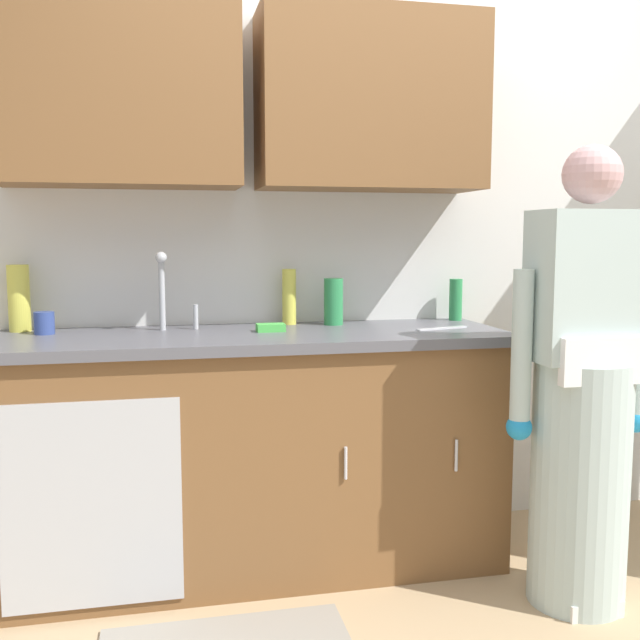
{
  "coord_description": "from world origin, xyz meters",
  "views": [
    {
      "loc": [
        -0.9,
        -2.09,
        1.31
      ],
      "look_at": [
        -0.33,
        0.55,
        1.0
      ],
      "focal_mm": 40.91,
      "sensor_mm": 36.0,
      "label": 1
    }
  ],
  "objects_px": {
    "bottle_water_tall": "(334,302)",
    "sponge": "(271,328)",
    "bottle_dish_liquid": "(456,300)",
    "cup_by_sink": "(44,323)",
    "knife_on_counter": "(442,328)",
    "person_at_sink": "(582,413)",
    "bottle_cleaner_spray": "(19,298)",
    "bottle_soap": "(289,297)",
    "sink": "(174,338)"
  },
  "relations": [
    {
      "from": "bottle_soap",
      "to": "cup_by_sink",
      "type": "relative_size",
      "value": 2.75
    },
    {
      "from": "person_at_sink",
      "to": "knife_on_counter",
      "type": "xyz_separation_m",
      "value": [
        -0.34,
        0.48,
        0.25
      ]
    },
    {
      "from": "person_at_sink",
      "to": "bottle_dish_liquid",
      "type": "relative_size",
      "value": 8.84
    },
    {
      "from": "sink",
      "to": "bottle_dish_liquid",
      "type": "bearing_deg",
      "value": 9.86
    },
    {
      "from": "knife_on_counter",
      "to": "sink",
      "type": "bearing_deg",
      "value": 159.71
    },
    {
      "from": "bottle_soap",
      "to": "sponge",
      "type": "distance_m",
      "value": 0.26
    },
    {
      "from": "cup_by_sink",
      "to": "knife_on_counter",
      "type": "xyz_separation_m",
      "value": [
        1.54,
        -0.18,
        -0.04
      ]
    },
    {
      "from": "bottle_dish_liquid",
      "to": "bottle_cleaner_spray",
      "type": "height_order",
      "value": "bottle_cleaner_spray"
    },
    {
      "from": "sink",
      "to": "bottle_dish_liquid",
      "type": "height_order",
      "value": "sink"
    },
    {
      "from": "bottle_water_tall",
      "to": "bottle_dish_liquid",
      "type": "distance_m",
      "value": 0.57
    },
    {
      "from": "person_at_sink",
      "to": "sponge",
      "type": "height_order",
      "value": "person_at_sink"
    },
    {
      "from": "cup_by_sink",
      "to": "knife_on_counter",
      "type": "height_order",
      "value": "cup_by_sink"
    },
    {
      "from": "sink",
      "to": "bottle_cleaner_spray",
      "type": "distance_m",
      "value": 0.64
    },
    {
      "from": "sink",
      "to": "bottle_water_tall",
      "type": "height_order",
      "value": "sink"
    },
    {
      "from": "sink",
      "to": "bottle_soap",
      "type": "bearing_deg",
      "value": 24.58
    },
    {
      "from": "bottle_water_tall",
      "to": "bottle_soap",
      "type": "xyz_separation_m",
      "value": [
        -0.18,
        0.05,
        0.02
      ]
    },
    {
      "from": "sink",
      "to": "cup_by_sink",
      "type": "height_order",
      "value": "sink"
    },
    {
      "from": "person_at_sink",
      "to": "bottle_water_tall",
      "type": "distance_m",
      "value": 1.08
    },
    {
      "from": "sink",
      "to": "sponge",
      "type": "bearing_deg",
      "value": 1.81
    },
    {
      "from": "bottle_dish_liquid",
      "to": "knife_on_counter",
      "type": "height_order",
      "value": "bottle_dish_liquid"
    },
    {
      "from": "knife_on_counter",
      "to": "bottle_water_tall",
      "type": "bearing_deg",
      "value": 132.38
    },
    {
      "from": "sink",
      "to": "bottle_soap",
      "type": "relative_size",
      "value": 2.14
    },
    {
      "from": "bottle_dish_liquid",
      "to": "bottle_soap",
      "type": "xyz_separation_m",
      "value": [
        -0.75,
        0.01,
        0.03
      ]
    },
    {
      "from": "sink",
      "to": "sponge",
      "type": "distance_m",
      "value": 0.38
    },
    {
      "from": "person_at_sink",
      "to": "knife_on_counter",
      "type": "relative_size",
      "value": 6.75
    },
    {
      "from": "bottle_dish_liquid",
      "to": "knife_on_counter",
      "type": "distance_m",
      "value": 0.34
    },
    {
      "from": "person_at_sink",
      "to": "knife_on_counter",
      "type": "height_order",
      "value": "person_at_sink"
    },
    {
      "from": "bottle_soap",
      "to": "knife_on_counter",
      "type": "bearing_deg",
      "value": -26.47
    },
    {
      "from": "bottle_cleaner_spray",
      "to": "cup_by_sink",
      "type": "xyz_separation_m",
      "value": [
        0.11,
        -0.11,
        -0.09
      ]
    },
    {
      "from": "bottle_dish_liquid",
      "to": "bottle_cleaner_spray",
      "type": "bearing_deg",
      "value": 179.79
    },
    {
      "from": "bottle_cleaner_spray",
      "to": "cup_by_sink",
      "type": "bearing_deg",
      "value": -45.28
    },
    {
      "from": "bottle_water_tall",
      "to": "bottle_soap",
      "type": "distance_m",
      "value": 0.19
    },
    {
      "from": "sponge",
      "to": "bottle_dish_liquid",
      "type": "bearing_deg",
      "value": 13.27
    },
    {
      "from": "sponge",
      "to": "cup_by_sink",
      "type": "bearing_deg",
      "value": 173.15
    },
    {
      "from": "person_at_sink",
      "to": "bottle_water_tall",
      "type": "bearing_deg",
      "value": 135.49
    },
    {
      "from": "person_at_sink",
      "to": "bottle_cleaner_spray",
      "type": "relative_size",
      "value": 6.2
    },
    {
      "from": "sponge",
      "to": "bottle_soap",
      "type": "bearing_deg",
      "value": 62.21
    },
    {
      "from": "bottle_dish_liquid",
      "to": "cup_by_sink",
      "type": "xyz_separation_m",
      "value": [
        -1.71,
        -0.1,
        -0.05
      ]
    },
    {
      "from": "knife_on_counter",
      "to": "sponge",
      "type": "relative_size",
      "value": 2.18
    },
    {
      "from": "cup_by_sink",
      "to": "bottle_soap",
      "type": "bearing_deg",
      "value": 6.36
    },
    {
      "from": "sink",
      "to": "bottle_water_tall",
      "type": "relative_size",
      "value": 2.56
    },
    {
      "from": "sink",
      "to": "person_at_sink",
      "type": "relative_size",
      "value": 0.31
    },
    {
      "from": "bottle_cleaner_spray",
      "to": "sponge",
      "type": "bearing_deg",
      "value": -12.28
    },
    {
      "from": "knife_on_counter",
      "to": "sponge",
      "type": "height_order",
      "value": "sponge"
    },
    {
      "from": "person_at_sink",
      "to": "bottle_water_tall",
      "type": "height_order",
      "value": "person_at_sink"
    },
    {
      "from": "bottle_dish_liquid",
      "to": "knife_on_counter",
      "type": "relative_size",
      "value": 0.76
    },
    {
      "from": "bottle_dish_liquid",
      "to": "sponge",
      "type": "distance_m",
      "value": 0.88
    },
    {
      "from": "person_at_sink",
      "to": "cup_by_sink",
      "type": "xyz_separation_m",
      "value": [
        -1.87,
        0.66,
        0.29
      ]
    },
    {
      "from": "knife_on_counter",
      "to": "sponge",
      "type": "distance_m",
      "value": 0.69
    },
    {
      "from": "bottle_water_tall",
      "to": "sponge",
      "type": "height_order",
      "value": "bottle_water_tall"
    }
  ]
}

